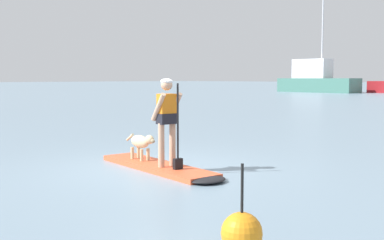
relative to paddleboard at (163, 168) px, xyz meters
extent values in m
plane|color=gray|center=(-0.22, 0.03, -0.05)|extent=(400.00, 400.00, 0.00)
cube|color=#E55933|center=(-0.22, 0.03, 0.00)|extent=(3.17, 1.16, 0.10)
ellipsoid|color=black|center=(1.31, -0.19, 0.00)|extent=(0.65, 0.76, 0.10)
cylinder|color=tan|center=(0.14, 0.11, 0.47)|extent=(0.12, 0.12, 0.83)
cylinder|color=tan|center=(0.10, -0.15, 0.47)|extent=(0.12, 0.12, 0.83)
cube|color=black|center=(0.12, -0.02, 0.96)|extent=(0.27, 0.39, 0.20)
cube|color=orange|center=(0.12, -0.02, 1.16)|extent=(0.25, 0.37, 0.55)
sphere|color=tan|center=(0.12, -0.02, 1.61)|extent=(0.22, 0.22, 0.22)
ellipsoid|color=white|center=(0.12, -0.02, 1.67)|extent=(0.23, 0.23, 0.11)
cylinder|color=tan|center=(0.15, 0.17, 1.19)|extent=(0.43, 0.15, 0.54)
cylinder|color=tan|center=(0.09, -0.21, 1.19)|extent=(0.43, 0.15, 0.54)
cylinder|color=black|center=(0.47, -0.07, 0.84)|extent=(0.04, 0.04, 1.59)
cube|color=black|center=(0.47, -0.07, 0.15)|extent=(0.11, 0.19, 0.20)
ellipsoid|color=#CCB78C|center=(-0.84, 0.12, 0.42)|extent=(0.63, 0.31, 0.26)
ellipsoid|color=#CCB78C|center=(-0.48, 0.07, 0.50)|extent=(0.24, 0.19, 0.18)
ellipsoid|color=gray|center=(-0.37, 0.05, 0.48)|extent=(0.13, 0.10, 0.08)
cylinder|color=#CCB78C|center=(-1.24, 0.18, 0.47)|extent=(0.27, 0.09, 0.18)
cylinder|color=#CCB78C|center=(-0.65, 0.17, 0.17)|extent=(0.07, 0.07, 0.24)
cylinder|color=#CCB78C|center=(-0.67, 0.02, 0.17)|extent=(0.07, 0.07, 0.24)
cylinder|color=#CCB78C|center=(-1.01, 0.23, 0.17)|extent=(0.07, 0.07, 0.24)
cylinder|color=#CCB78C|center=(-1.03, 0.07, 0.17)|extent=(0.07, 0.07, 0.24)
cube|color=#3F7266|center=(-23.24, 47.94, 0.83)|extent=(10.81, 3.94, 1.76)
cube|color=silver|center=(-24.04, 47.94, 2.92)|extent=(4.95, 2.64, 2.41)
cylinder|color=silver|center=(-22.72, 47.94, 6.73)|extent=(0.20, 0.20, 10.04)
cylinder|color=silver|center=(-24.04, 47.94, 2.91)|extent=(3.69, 0.51, 0.14)
sphere|color=orange|center=(3.76, -2.39, 0.16)|extent=(0.43, 0.43, 0.43)
cylinder|color=black|center=(3.76, -2.39, 0.63)|extent=(0.03, 0.03, 0.50)
camera|label=1|loc=(6.62, -6.11, 1.73)|focal=44.25mm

